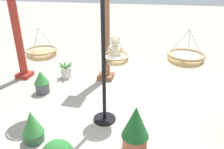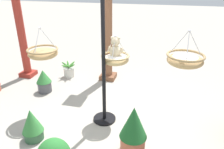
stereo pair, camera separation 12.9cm
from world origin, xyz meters
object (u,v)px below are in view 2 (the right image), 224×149
(teddy_bear, at_px, (116,49))
(potted_plant_tall_leafy, at_px, (32,125))
(greenhouse_pillar_left, at_px, (108,31))
(potted_plant_trailing_ivy, at_px, (133,129))
(greenhouse_pillar_right, at_px, (21,29))
(potted_plant_bushy_green, at_px, (69,71))
(hanging_basket_right_low, at_px, (185,60))
(hanging_basket_with_teddy, at_px, (115,59))
(hanging_basket_left_high, at_px, (43,53))
(potted_plant_small_succulent, at_px, (44,81))
(display_pole_central, at_px, (104,82))

(teddy_bear, distance_m, potted_plant_tall_leafy, 1.96)
(greenhouse_pillar_left, relative_size, potted_plant_trailing_ivy, 3.32)
(greenhouse_pillar_right, bearing_deg, potted_plant_tall_leafy, -54.06)
(potted_plant_tall_leafy, xyz_separation_m, potted_plant_bushy_green, (-0.51, 2.56, -0.11))
(greenhouse_pillar_right, bearing_deg, hanging_basket_right_low, -21.63)
(hanging_basket_with_teddy, distance_m, teddy_bear, 0.18)
(hanging_basket_left_high, relative_size, potted_plant_small_succulent, 1.04)
(hanging_basket_left_high, distance_m, greenhouse_pillar_right, 2.10)
(hanging_basket_with_teddy, distance_m, greenhouse_pillar_left, 1.74)
(greenhouse_pillar_left, xyz_separation_m, potted_plant_bushy_green, (-1.10, -0.17, -1.14))
(hanging_basket_left_high, bearing_deg, potted_plant_trailing_ivy, -20.91)
(potted_plant_bushy_green, height_order, potted_plant_trailing_ivy, potted_plant_trailing_ivy)
(hanging_basket_right_low, bearing_deg, hanging_basket_with_teddy, 162.19)
(greenhouse_pillar_left, distance_m, potted_plant_bushy_green, 1.60)
(greenhouse_pillar_right, bearing_deg, teddy_bear, -22.80)
(greenhouse_pillar_right, bearing_deg, display_pole_central, -28.52)
(potted_plant_tall_leafy, height_order, potted_plant_trailing_ivy, potted_plant_trailing_ivy)
(hanging_basket_with_teddy, relative_size, teddy_bear, 1.29)
(display_pole_central, relative_size, potted_plant_small_succulent, 4.57)
(potted_plant_tall_leafy, height_order, potted_plant_small_succulent, potted_plant_tall_leafy)
(hanging_basket_left_high, height_order, potted_plant_tall_leafy, hanging_basket_left_high)
(display_pole_central, xyz_separation_m, potted_plant_small_succulent, (-1.75, 0.74, -0.54))
(hanging_basket_with_teddy, relative_size, potted_plant_tall_leafy, 0.91)
(teddy_bear, bearing_deg, potted_plant_small_succulent, 166.02)
(teddy_bear, xyz_separation_m, potted_plant_small_succulent, (-1.90, 0.47, -1.10))
(greenhouse_pillar_left, bearing_deg, hanging_basket_with_teddy, -69.86)
(teddy_bear, height_order, hanging_basket_left_high, hanging_basket_left_high)
(hanging_basket_left_high, distance_m, potted_plant_small_succulent, 1.34)
(greenhouse_pillar_right, relative_size, potted_plant_small_succulent, 4.85)
(hanging_basket_left_high, xyz_separation_m, hanging_basket_right_low, (2.54, -0.16, 0.16))
(display_pole_central, relative_size, hanging_basket_with_teddy, 4.84)
(potted_plant_trailing_ivy, bearing_deg, hanging_basket_right_low, 40.15)
(potted_plant_trailing_ivy, bearing_deg, greenhouse_pillar_right, 147.44)
(display_pole_central, xyz_separation_m, greenhouse_pillar_right, (-2.72, 1.48, 0.51))
(potted_plant_tall_leafy, bearing_deg, hanging_basket_with_teddy, 42.74)
(hanging_basket_right_low, bearing_deg, potted_plant_small_succulent, 164.16)
(greenhouse_pillar_left, bearing_deg, hanging_basket_right_low, -48.38)
(teddy_bear, xyz_separation_m, hanging_basket_right_low, (1.19, -0.40, 0.05))
(greenhouse_pillar_left, height_order, potted_plant_tall_leafy, greenhouse_pillar_left)
(teddy_bear, distance_m, potted_plant_trailing_ivy, 1.47)
(potted_plant_small_succulent, bearing_deg, hanging_basket_left_high, -52.67)
(hanging_basket_left_high, bearing_deg, potted_plant_bushy_green, 101.59)
(greenhouse_pillar_right, bearing_deg, potted_plant_small_succulent, -37.14)
(hanging_basket_with_teddy, distance_m, hanging_basket_left_high, 1.37)
(greenhouse_pillar_right, height_order, potted_plant_bushy_green, greenhouse_pillar_right)
(display_pole_central, distance_m, greenhouse_pillar_left, 1.99)
(greenhouse_pillar_left, bearing_deg, potted_plant_small_succulent, -138.92)
(teddy_bear, bearing_deg, potted_plant_trailing_ivy, -61.26)
(potted_plant_trailing_ivy, bearing_deg, potted_plant_bushy_green, 132.84)
(potted_plant_small_succulent, bearing_deg, display_pole_central, -23.04)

